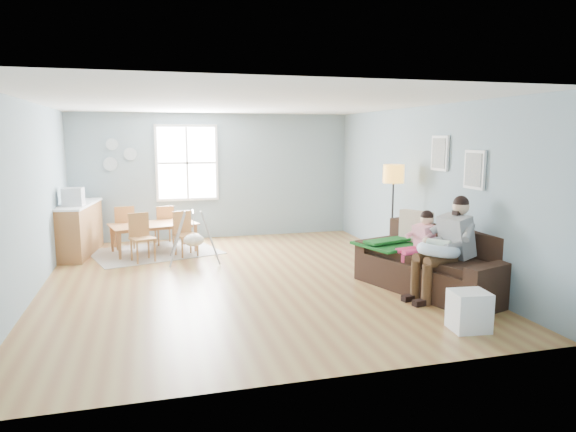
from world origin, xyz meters
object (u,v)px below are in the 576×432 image
object	(u,v)px
chair_nw	(124,225)
chair_ne	(165,223)
counter	(79,229)
father	(447,244)
toddler	(420,237)
floor_lamp	(393,182)
monitor	(73,197)
sofa	(434,269)
baby_swing	(194,239)
dining_table	(154,238)
chair_sw	(141,234)
chair_se	(185,231)
storage_cube	(468,311)

from	to	relation	value
chair_nw	chair_ne	distance (m)	0.81
counter	father	bearing A→B (deg)	-38.83
toddler	counter	world-z (taller)	toddler
floor_lamp	monitor	distance (m)	5.69
sofa	chair_nw	size ratio (longest dim) A/B	2.77
father	baby_swing	xyz separation A→B (m)	(-3.15, 3.05, -0.36)
dining_table	floor_lamp	bearing A→B (deg)	-41.65
sofa	baby_swing	size ratio (longest dim) A/B	2.58
dining_table	counter	bearing A→B (deg)	158.17
chair_nw	sofa	bearing A→B (deg)	-42.48
chair_nw	monitor	world-z (taller)	monitor
chair_sw	monitor	xyz separation A→B (m)	(-1.16, 0.52, 0.65)
chair_se	father	bearing A→B (deg)	-47.34
father	storage_cube	bearing A→B (deg)	-109.51
floor_lamp	chair_nw	distance (m)	5.24
floor_lamp	baby_swing	size ratio (longest dim) A/B	1.86
monitor	chair_nw	bearing A→B (deg)	33.32
chair_se	toddler	bearing A→B (deg)	-43.84
monitor	baby_swing	world-z (taller)	monitor
dining_table	baby_swing	xyz separation A→B (m)	(0.67, -0.92, 0.12)
storage_cube	monitor	bearing A→B (deg)	134.11
floor_lamp	counter	xyz separation A→B (m)	(-5.30, 2.30, -0.94)
monitor	storage_cube	bearing A→B (deg)	-45.89
counter	baby_swing	distance (m)	2.32
dining_table	chair_se	size ratio (longest dim) A/B	1.89
sofa	monitor	distance (m)	6.35
sofa	father	world-z (taller)	father
father	baby_swing	distance (m)	4.40
toddler	chair_nw	bearing A→B (deg)	137.81
floor_lamp	sofa	bearing A→B (deg)	-93.31
storage_cube	chair_se	bearing A→B (deg)	121.58
toddler	chair_sw	xyz separation A→B (m)	(-3.94, 2.81, -0.29)
sofa	dining_table	distance (m)	5.29
dining_table	chair_ne	xyz separation A→B (m)	(0.22, 0.65, 0.17)
father	chair_ne	world-z (taller)	father
toddler	storage_cube	world-z (taller)	toddler
chair_nw	baby_swing	bearing A→B (deg)	-47.23
chair_nw	chair_ne	size ratio (longest dim) A/B	1.07
dining_table	chair_sw	size ratio (longest dim) A/B	1.84
floor_lamp	dining_table	bearing A→B (deg)	151.96
dining_table	baby_swing	distance (m)	1.15
floor_lamp	chair_nw	bearing A→B (deg)	150.84
floor_lamp	chair_se	world-z (taller)	floor_lamp
father	chair_sw	distance (m)	5.24
floor_lamp	father	bearing A→B (deg)	-93.75
dining_table	chair_ne	distance (m)	0.71
father	dining_table	bearing A→B (deg)	133.89
floor_lamp	dining_table	size ratio (longest dim) A/B	1.10
sofa	chair_ne	distance (m)	5.62
storage_cube	chair_se	distance (m)	5.49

